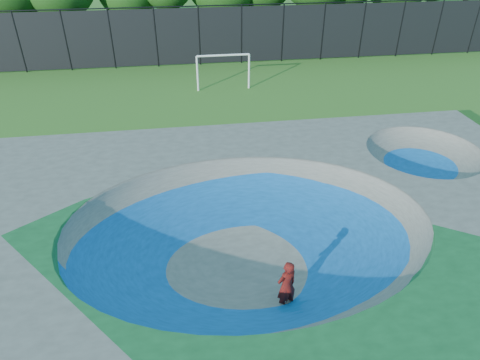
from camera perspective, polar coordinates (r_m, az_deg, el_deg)
The scene contains 6 objects.
ground at distance 13.60m, azimuth 0.98°, elevation -10.64°, with size 120.00×120.00×0.00m, color #32661C.
skate_deck at distance 13.11m, azimuth 1.01°, elevation -8.22°, with size 22.00×14.00×1.50m, color gray.
skater at distance 11.75m, azimuth 6.21°, elevation -13.85°, with size 0.59×0.39×1.62m, color #B3180E.
skateboard at distance 12.32m, azimuth 6.00°, elevation -16.40°, with size 0.78×0.22×0.05m, color black.
soccer_goal at distance 26.75m, azimuth -2.24°, elevation 15.04°, with size 3.28×0.12×2.17m.
fence at distance 31.75m, azimuth -5.46°, elevation 18.70°, with size 48.09×0.09×4.04m.
Camera 1 is at (-1.70, -9.91, 9.16)m, focal length 32.00 mm.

